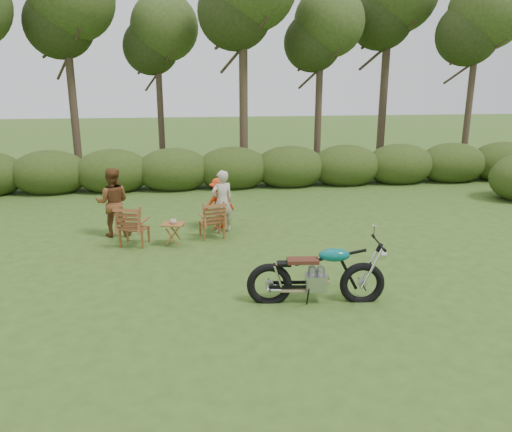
{
  "coord_description": "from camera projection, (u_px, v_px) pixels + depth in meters",
  "views": [
    {
      "loc": [
        -1.49,
        -7.83,
        3.69
      ],
      "look_at": [
        -0.15,
        2.01,
        0.9
      ],
      "focal_mm": 35.0,
      "sensor_mm": 36.0,
      "label": 1
    }
  ],
  "objects": [
    {
      "name": "side_table",
      "position": [
        173.0,
        234.0,
        11.23
      ],
      "size": [
        0.58,
        0.52,
        0.51
      ],
      "primitive_type": null,
      "rotation": [
        0.0,
        0.0,
        -0.23
      ],
      "color": "brown",
      "rests_on": "ground"
    },
    {
      "name": "cup",
      "position": [
        173.0,
        221.0,
        11.12
      ],
      "size": [
        0.16,
        0.16,
        0.11
      ],
      "primitive_type": "imported",
      "rotation": [
        0.0,
        0.0,
        0.2
      ],
      "color": "beige",
      "rests_on": "side_table"
    },
    {
      "name": "child",
      "position": [
        219.0,
        228.0,
        12.58
      ],
      "size": [
        0.93,
        0.7,
        1.28
      ],
      "primitive_type": "imported",
      "rotation": [
        0.0,
        0.0,
        3.44
      ],
      "color": "red",
      "rests_on": "ground"
    },
    {
      "name": "lawn_chair_right",
      "position": [
        212.0,
        237.0,
        11.86
      ],
      "size": [
        0.72,
        0.72,
        0.89
      ],
      "primitive_type": null,
      "rotation": [
        0.0,
        0.0,
        3.33
      ],
      "color": "brown",
      "rests_on": "ground"
    },
    {
      "name": "motorcycle",
      "position": [
        315.0,
        301.0,
        8.47
      ],
      "size": [
        2.27,
        1.07,
        1.25
      ],
      "primitive_type": null,
      "rotation": [
        0.0,
        0.0,
        -0.11
      ],
      "color": "#0CA29C",
      "rests_on": "ground"
    },
    {
      "name": "tree_line",
      "position": [
        244.0,
        73.0,
        16.99
      ],
      "size": [
        22.52,
        11.62,
        8.14
      ],
      "color": "#352B1D",
      "rests_on": "ground"
    },
    {
      "name": "adult_b",
      "position": [
        115.0,
        235.0,
        11.99
      ],
      "size": [
        0.8,
        0.63,
        1.64
      ],
      "primitive_type": "imported",
      "rotation": [
        0.0,
        0.0,
        3.13
      ],
      "color": "brown",
      "rests_on": "ground"
    },
    {
      "name": "lawn_chair_left",
      "position": [
        135.0,
        245.0,
        11.32
      ],
      "size": [
        0.8,
        0.8,
        0.95
      ],
      "primitive_type": null,
      "rotation": [
        0.0,
        0.0,
        2.88
      ],
      "color": "brown",
      "rests_on": "ground"
    },
    {
      "name": "ground",
      "position": [
        280.0,
        296.0,
        8.66
      ],
      "size": [
        80.0,
        80.0,
        0.0
      ],
      "primitive_type": "plane",
      "color": "#324C19",
      "rests_on": "ground"
    },
    {
      "name": "adult_a",
      "position": [
        223.0,
        232.0,
        12.26
      ],
      "size": [
        0.65,
        0.53,
        1.53
      ],
      "primitive_type": "imported",
      "rotation": [
        0.0,
        0.0,
        3.48
      ],
      "color": "#BBAD9A",
      "rests_on": "ground"
    }
  ]
}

